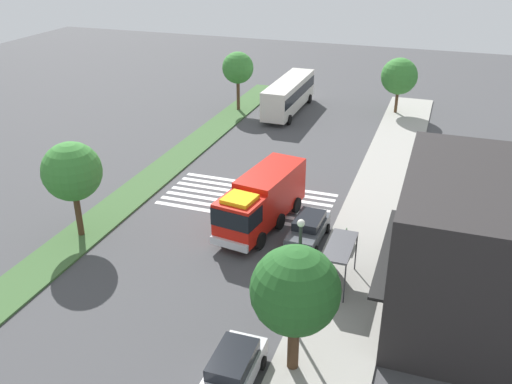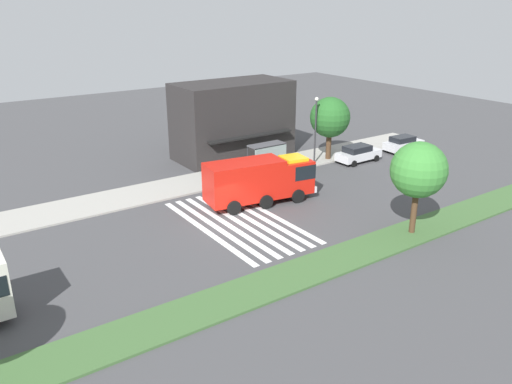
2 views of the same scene
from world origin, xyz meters
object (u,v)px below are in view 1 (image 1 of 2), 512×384
Objects in this scene: bench_near_shelter at (346,241)px; parked_car_mid at (232,371)px; transit_bus at (289,93)px; sidewalk_tree_center at (295,291)px; median_tree_far_west at (238,68)px; fire_truck at (260,200)px; bus_stop_shelter at (334,255)px; parked_car_west at (308,229)px; sidewalk_tree_far_west at (399,76)px; street_lamp at (299,270)px; median_tree_west at (72,172)px.

parked_car_mid is at bearing -10.82° from bench_near_shelter.
sidewalk_tree_center reaches higher than transit_bus.
median_tree_far_west reaches higher than parked_car_mid.
fire_truck reaches higher than bus_stop_shelter.
parked_car_west is 0.79× the size of sidewalk_tree_far_west.
parked_car_west is (0.78, 3.47, -1.12)m from fire_truck.
median_tree_far_west reaches higher than sidewalk_tree_far_west.
sidewalk_tree_far_west is 16.88m from median_tree_far_west.
transit_bus is (-24.94, -5.29, 0.07)m from fire_truck.
parked_car_west reaches higher than bench_near_shelter.
parked_car_west is at bearing -168.92° from street_lamp.
parked_car_west is 9.84m from street_lamp.
street_lamp reaches higher than bench_near_shelter.
median_tree_west is (4.28, -14.04, 3.70)m from parked_car_west.
transit_bus is 1.84× the size of median_tree_far_west.
street_lamp is (-4.11, 1.80, 3.04)m from parked_car_mid.
median_tree_west is (28.70, -0.00, -0.08)m from median_tree_far_west.
street_lamp is 37.16m from median_tree_far_west.
bus_stop_shelter is at bearing -0.41° from bench_near_shelter.
sidewalk_tree_far_west is (-38.16, 0.40, 0.11)m from street_lamp.
transit_bus reaches higher than bus_stop_shelter.
parked_car_mid is 0.42× the size of transit_bus.
median_tree_far_west is (-28.63, -16.51, 2.76)m from bus_stop_shelter.
transit_bus is 38.72m from sidewalk_tree_center.
sidewalk_tree_far_west reaches higher than fire_truck.
transit_bus is 1.97× the size of sidewalk_tree_far_west.
parked_car_mid is at bearing 22.34° from fire_truck.
fire_truck is 13.59m from sidewalk_tree_center.
parked_car_mid is 5.42m from street_lamp.
bench_near_shelter is at bearing 175.53° from street_lamp.
street_lamp reaches higher than median_tree_west.
fire_truck is 1.91× the size of parked_car_mid.
bus_stop_shelter is at bearing 32.25° from parked_car_west.
street_lamp reaches higher than sidewalk_tree_far_west.
sidewalk_tree_center is 0.97× the size of median_tree_west.
parked_car_mid is at bearing 1.77° from parked_car_west.
bus_stop_shelter is at bearing 177.80° from sidewalk_tree_center.
sidewalk_tree_far_west is 0.93× the size of median_tree_far_west.
bench_near_shelter is 9.60m from street_lamp.
median_tree_far_west reaches higher than transit_bus.
median_tree_far_west is 28.70m from median_tree_west.
parked_car_mid is (13.29, -0.00, 0.01)m from parked_car_west.
sidewalk_tree_far_west is at bearing 179.40° from street_lamp.
parked_car_west is 1.30× the size of bus_stop_shelter.
transit_bus is 30.56m from median_tree_west.
sidewalk_tree_center is at bearing -1.55° from bench_near_shelter.
transit_bus is at bearing -156.51° from bench_near_shelter.
parked_car_mid is 4.51m from sidewalk_tree_center.
median_tree_far_west is (-24.43, -14.04, 3.78)m from parked_car_west.
sidewalk_tree_far_west is at bearing 176.24° from parked_car_mid.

